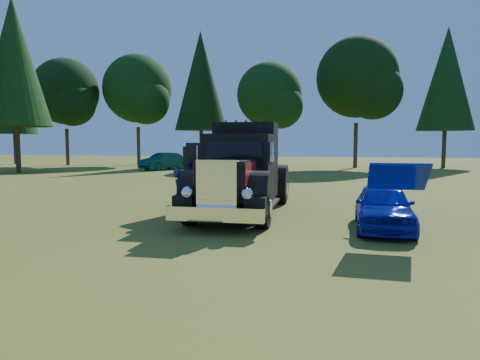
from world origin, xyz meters
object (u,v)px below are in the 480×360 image
object	(u,v)px
diamond_t_truck	(241,175)
distant_teal_car	(163,161)
hotrod_coupe	(384,206)
spectator_near	(180,195)
spectator_far	(192,187)

from	to	relation	value
diamond_t_truck	distant_teal_car	size ratio (longest dim) A/B	1.62
diamond_t_truck	hotrod_coupe	size ratio (longest dim) A/B	1.78
hotrod_coupe	spectator_near	size ratio (longest dim) A/B	2.59
spectator_near	spectator_far	xyz separation A→B (m)	(-0.01, 1.20, 0.12)
diamond_t_truck	distant_teal_car	xyz separation A→B (m)	(-11.19, 21.43, -0.55)
diamond_t_truck	spectator_near	world-z (taller)	diamond_t_truck
spectator_near	spectator_far	world-z (taller)	spectator_far
diamond_t_truck	hotrod_coupe	world-z (taller)	diamond_t_truck
hotrod_coupe	spectator_near	xyz separation A→B (m)	(-5.82, 0.20, 0.15)
hotrod_coupe	distant_teal_car	xyz separation A→B (m)	(-15.42, 23.04, 0.10)
hotrod_coupe	spectator_far	world-z (taller)	hotrod_coupe
spectator_far	hotrod_coupe	bearing A→B (deg)	-70.13
distant_teal_car	diamond_t_truck	bearing A→B (deg)	-38.48
hotrod_coupe	spectator_near	distance (m)	5.83
spectator_far	distant_teal_car	bearing A→B (deg)	57.24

